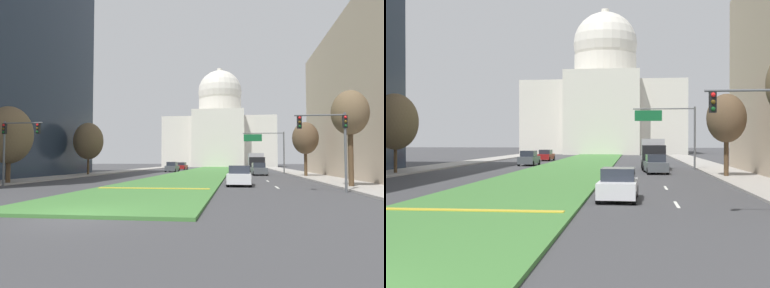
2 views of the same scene
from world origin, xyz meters
TOP-DOWN VIEW (x-y plane):
  - ground_plane at (0.00, 53.07)m, footprint 260.00×260.00m
  - grass_median at (0.00, 47.76)m, footprint 8.63×95.52m
  - median_curb_nose at (0.00, 11.64)m, footprint 7.77×0.50m
  - lane_dashes_right at (8.76, 46.71)m, footprint 0.16×60.30m
  - sidewalk_left at (-15.20, 42.45)m, footprint 4.00×95.52m
  - sidewalk_right at (15.20, 42.45)m, footprint 4.00×95.52m
  - capitol_building at (0.00, 105.35)m, footprint 35.74×26.30m
  - traffic_light_near_right at (11.86, 11.74)m, footprint 3.34×0.35m
  - overhead_guide_sign at (10.47, 42.97)m, footprint 6.39×0.20m
  - street_tree_left_mid at (-14.56, 33.54)m, footprint 4.04×4.04m
  - street_tree_right_mid at (14.22, 32.97)m, footprint 3.20×3.20m
  - sedan_lead_stopped at (5.92, 17.05)m, footprint 2.08×4.23m
  - sedan_midblock at (8.69, 37.45)m, footprint 2.22×4.60m
  - sedan_distant at (-5.90, 49.84)m, footprint 2.00×4.36m
  - sedan_far_horizon at (-6.24, 63.10)m, footprint 2.03×4.36m
  - box_truck_delivery at (8.69, 43.80)m, footprint 2.40×6.40m

SIDE VIEW (x-z plane):
  - ground_plane at x=0.00m, z-range 0.00..0.00m
  - lane_dashes_right at x=8.76m, z-range 0.00..0.01m
  - grass_median at x=0.00m, z-range 0.00..0.14m
  - sidewalk_left at x=-15.20m, z-range 0.00..0.15m
  - sidewalk_right at x=15.20m, z-range 0.00..0.15m
  - median_curb_nose at x=0.00m, z-range 0.14..0.18m
  - sedan_far_horizon at x=-6.24m, z-range -0.05..1.59m
  - sedan_lead_stopped at x=5.92m, z-range -0.05..1.61m
  - sedan_midblock at x=8.69m, z-range -0.06..1.69m
  - sedan_distant at x=-5.90m, z-range -0.06..1.73m
  - box_truck_delivery at x=8.69m, z-range 0.08..3.28m
  - traffic_light_near_right at x=11.86m, z-range 1.20..6.40m
  - overhead_guide_sign at x=10.47m, z-range 1.43..7.93m
  - street_tree_left_mid at x=-14.56m, z-range 1.09..8.34m
  - street_tree_right_mid at x=14.22m, z-range 1.39..8.26m
  - capitol_building at x=0.00m, z-range -4.79..28.76m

